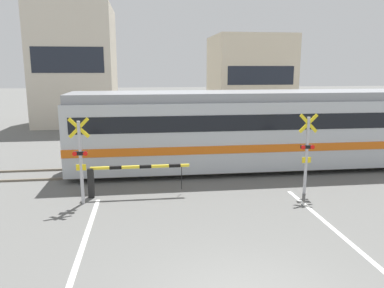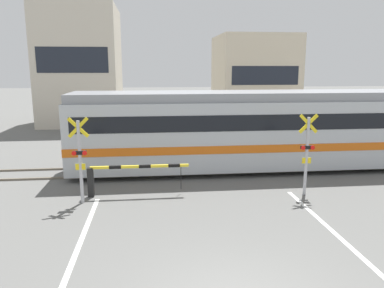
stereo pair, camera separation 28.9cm
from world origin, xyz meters
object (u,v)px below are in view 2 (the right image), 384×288
at_px(commuter_train, 251,128).
at_px(crossing_barrier_near, 116,174).
at_px(crossing_barrier_far, 234,139).
at_px(crossing_signal_right, 307,151).
at_px(pedestrian, 165,129).
at_px(crossing_signal_left, 80,157).

relative_size(commuter_train, crossing_barrier_near, 4.41).
relative_size(commuter_train, crossing_barrier_far, 4.41).
bearing_deg(crossing_signal_right, pedestrian, 116.34).
bearing_deg(crossing_signal_left, crossing_barrier_near, 27.91).
bearing_deg(crossing_signal_left, pedestrian, 71.52).
height_order(crossing_barrier_near, crossing_signal_right, crossing_signal_right).
relative_size(crossing_barrier_far, crossing_signal_right, 1.22).
distance_m(crossing_barrier_far, pedestrian, 4.39).
bearing_deg(commuter_train, crossing_barrier_near, -151.77).
height_order(commuter_train, crossing_signal_left, commuter_train).
height_order(commuter_train, crossing_barrier_near, commuter_train).
xyz_separation_m(crossing_barrier_far, pedestrian, (-3.53, 2.61, 0.16)).
distance_m(crossing_barrier_near, pedestrian, 8.98).
xyz_separation_m(commuter_train, crossing_signal_left, (-6.71, -3.60, -0.24)).
distance_m(crossing_signal_right, pedestrian, 10.43).
bearing_deg(crossing_signal_right, crossing_barrier_far, 99.24).
bearing_deg(pedestrian, crossing_barrier_far, -36.53).
distance_m(crossing_barrier_near, crossing_signal_left, 1.48).
distance_m(commuter_train, crossing_signal_right, 3.75).
distance_m(crossing_barrier_near, crossing_barrier_far, 8.27).
bearing_deg(crossing_signal_left, crossing_barrier_far, 45.31).
relative_size(crossing_barrier_near, pedestrian, 2.15).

